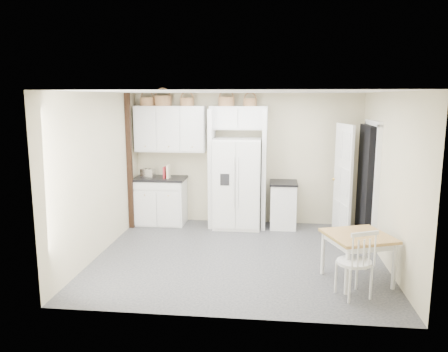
# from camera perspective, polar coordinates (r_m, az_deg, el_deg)

# --- Properties ---
(floor) EXTENTS (4.50, 4.50, 0.00)m
(floor) POSITION_cam_1_polar(r_m,az_deg,el_deg) (7.13, 1.90, -10.43)
(floor) COLOR #27272C
(floor) RESTS_ON ground
(ceiling) EXTENTS (4.50, 4.50, 0.00)m
(ceiling) POSITION_cam_1_polar(r_m,az_deg,el_deg) (6.67, 2.03, 10.94)
(ceiling) COLOR white
(ceiling) RESTS_ON wall_back
(wall_back) EXTENTS (4.50, 0.00, 4.50)m
(wall_back) POSITION_cam_1_polar(r_m,az_deg,el_deg) (8.76, 2.95, 2.25)
(wall_back) COLOR #BAB28F
(wall_back) RESTS_ON floor
(wall_left) EXTENTS (0.00, 4.00, 4.00)m
(wall_left) POSITION_cam_1_polar(r_m,az_deg,el_deg) (7.30, -15.93, 0.25)
(wall_left) COLOR #BAB28F
(wall_left) RESTS_ON floor
(wall_right) EXTENTS (0.00, 4.00, 4.00)m
(wall_right) POSITION_cam_1_polar(r_m,az_deg,el_deg) (6.99, 20.68, -0.46)
(wall_right) COLOR #BAB28F
(wall_right) RESTS_ON floor
(refrigerator) EXTENTS (0.90, 0.72, 1.74)m
(refrigerator) POSITION_cam_1_polar(r_m,az_deg,el_deg) (8.48, 1.77, -0.95)
(refrigerator) COLOR white
(refrigerator) RESTS_ON floor
(base_cab_left) EXTENTS (0.97, 0.62, 0.90)m
(base_cab_left) POSITION_cam_1_polar(r_m,az_deg,el_deg) (8.88, -8.24, -3.31)
(base_cab_left) COLOR silver
(base_cab_left) RESTS_ON floor
(base_cab_right) EXTENTS (0.49, 0.59, 0.87)m
(base_cab_right) POSITION_cam_1_polar(r_m,az_deg,el_deg) (8.62, 7.72, -3.84)
(base_cab_right) COLOR silver
(base_cab_right) RESTS_ON floor
(dining_table) EXTENTS (1.03, 1.03, 0.67)m
(dining_table) POSITION_cam_1_polar(r_m,az_deg,el_deg) (6.39, 17.00, -10.21)
(dining_table) COLOR olive
(dining_table) RESTS_ON floor
(windsor_chair) EXTENTS (0.58, 0.56, 0.92)m
(windsor_chair) POSITION_cam_1_polar(r_m,az_deg,el_deg) (5.88, 16.64, -10.73)
(windsor_chair) COLOR silver
(windsor_chair) RESTS_ON floor
(counter_left) EXTENTS (1.02, 0.66, 0.04)m
(counter_left) POSITION_cam_1_polar(r_m,az_deg,el_deg) (8.79, -8.32, -0.31)
(counter_left) COLOR black
(counter_left) RESTS_ON base_cab_left
(counter_right) EXTENTS (0.53, 0.63, 0.04)m
(counter_right) POSITION_cam_1_polar(r_m,az_deg,el_deg) (8.52, 7.79, -0.89)
(counter_right) COLOR black
(counter_right) RESTS_ON base_cab_right
(toaster) EXTENTS (0.29, 0.20, 0.18)m
(toaster) POSITION_cam_1_polar(r_m,az_deg,el_deg) (8.75, -9.92, 0.34)
(toaster) COLOR silver
(toaster) RESTS_ON counter_left
(cookbook_red) EXTENTS (0.04, 0.15, 0.23)m
(cookbook_red) POSITION_cam_1_polar(r_m,az_deg,el_deg) (8.66, -7.74, 0.45)
(cookbook_red) COLOR #A41E29
(cookbook_red) RESTS_ON counter_left
(cookbook_cream) EXTENTS (0.04, 0.18, 0.26)m
(cookbook_cream) POSITION_cam_1_polar(r_m,az_deg,el_deg) (8.64, -7.28, 0.56)
(cookbook_cream) COLOR beige
(cookbook_cream) RESTS_ON counter_left
(basket_upper_a) EXTENTS (0.29, 0.29, 0.16)m
(basket_upper_a) POSITION_cam_1_polar(r_m,az_deg,el_deg) (8.83, -10.01, 9.54)
(basket_upper_a) COLOR #96603D
(basket_upper_a) RESTS_ON upper_cabinet
(basket_upper_b) EXTENTS (0.34, 0.34, 0.20)m
(basket_upper_b) POSITION_cam_1_polar(r_m,az_deg,el_deg) (8.75, -7.98, 9.70)
(basket_upper_b) COLOR #96603D
(basket_upper_b) RESTS_ON upper_cabinet
(basket_upper_c) EXTENTS (0.27, 0.27, 0.16)m
(basket_upper_c) POSITION_cam_1_polar(r_m,az_deg,el_deg) (8.65, -4.85, 9.63)
(basket_upper_c) COLOR #96603D
(basket_upper_c) RESTS_ON upper_cabinet
(basket_bridge_a) EXTENTS (0.31, 0.31, 0.17)m
(basket_bridge_a) POSITION_cam_1_polar(r_m,az_deg,el_deg) (8.53, 0.31, 9.71)
(basket_bridge_a) COLOR #96603D
(basket_bridge_a) RESTS_ON bridge_cabinet
(basket_bridge_b) EXTENTS (0.26, 0.26, 0.15)m
(basket_bridge_b) POSITION_cam_1_polar(r_m,az_deg,el_deg) (8.50, 3.43, 9.60)
(basket_bridge_b) COLOR #96603D
(basket_bridge_b) RESTS_ON bridge_cabinet
(upper_cabinet) EXTENTS (1.40, 0.34, 0.90)m
(upper_cabinet) POSITION_cam_1_polar(r_m,az_deg,el_deg) (8.74, -7.00, 6.12)
(upper_cabinet) COLOR silver
(upper_cabinet) RESTS_ON wall_back
(bridge_cabinet) EXTENTS (1.12, 0.34, 0.45)m
(bridge_cabinet) POSITION_cam_1_polar(r_m,az_deg,el_deg) (8.52, 1.92, 7.61)
(bridge_cabinet) COLOR silver
(bridge_cabinet) RESTS_ON wall_back
(fridge_panel_left) EXTENTS (0.08, 0.60, 2.30)m
(fridge_panel_left) POSITION_cam_1_polar(r_m,az_deg,el_deg) (8.55, -1.60, 1.04)
(fridge_panel_left) COLOR silver
(fridge_panel_left) RESTS_ON floor
(fridge_panel_right) EXTENTS (0.08, 0.60, 2.30)m
(fridge_panel_right) POSITION_cam_1_polar(r_m,az_deg,el_deg) (8.47, 5.25, 0.91)
(fridge_panel_right) COLOR silver
(fridge_panel_right) RESTS_ON floor
(trim_post) EXTENTS (0.09, 0.09, 2.60)m
(trim_post) POSITION_cam_1_polar(r_m,az_deg,el_deg) (8.54, -12.23, 1.82)
(trim_post) COLOR black
(trim_post) RESTS_ON floor
(doorway_void) EXTENTS (0.18, 0.85, 2.05)m
(doorway_void) POSITION_cam_1_polar(r_m,az_deg,el_deg) (7.98, 18.18, -1.06)
(doorway_void) COLOR black
(doorway_void) RESTS_ON floor
(door_slab) EXTENTS (0.21, 0.79, 2.05)m
(door_slab) POSITION_cam_1_polar(r_m,az_deg,el_deg) (8.23, 15.26, -0.56)
(door_slab) COLOR white
(door_slab) RESTS_ON floor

